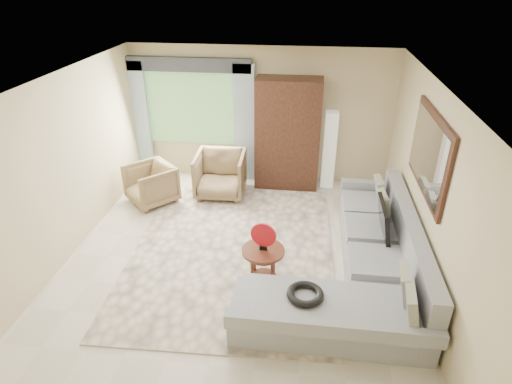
# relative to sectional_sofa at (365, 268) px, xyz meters

# --- Properties ---
(ground) EXTENTS (6.00, 6.00, 0.00)m
(ground) POSITION_rel_sectional_sofa_xyz_m (-1.78, 0.18, -0.28)
(ground) COLOR silver
(ground) RESTS_ON ground
(area_rug) EXTENTS (3.14, 4.10, 0.02)m
(area_rug) POSITION_rel_sectional_sofa_xyz_m (-1.89, 0.55, -0.27)
(area_rug) COLOR #F5DAC1
(area_rug) RESTS_ON ground
(sectional_sofa) EXTENTS (2.30, 3.46, 0.90)m
(sectional_sofa) POSITION_rel_sectional_sofa_xyz_m (0.00, 0.00, 0.00)
(sectional_sofa) COLOR #A6A9AE
(sectional_sofa) RESTS_ON ground
(tv_screen) EXTENTS (0.14, 0.74, 0.48)m
(tv_screen) POSITION_rel_sectional_sofa_xyz_m (0.27, 0.57, 0.44)
(tv_screen) COLOR black
(tv_screen) RESTS_ON sectional_sofa
(garden_hose) EXTENTS (0.43, 0.43, 0.09)m
(garden_hose) POSITION_rel_sectional_sofa_xyz_m (-0.78, -0.92, 0.26)
(garden_hose) COLOR black
(garden_hose) RESTS_ON sectional_sofa
(coffee_table) EXTENTS (0.57, 0.57, 0.57)m
(coffee_table) POSITION_rel_sectional_sofa_xyz_m (-1.35, -0.16, 0.01)
(coffee_table) COLOR #472013
(coffee_table) RESTS_ON ground
(red_disc) EXTENTS (0.34, 0.08, 0.34)m
(red_disc) POSITION_rel_sectional_sofa_xyz_m (-1.35, -0.16, 0.51)
(red_disc) COLOR #B6121B
(red_disc) RESTS_ON coffee_table
(armchair_left) EXTENTS (1.10, 1.10, 0.72)m
(armchair_left) POSITION_rel_sectional_sofa_xyz_m (-3.62, 1.87, 0.08)
(armchair_left) COLOR #9D7F56
(armchair_left) RESTS_ON ground
(armchair_right) EXTENTS (0.92, 0.95, 0.83)m
(armchair_right) POSITION_rel_sectional_sofa_xyz_m (-2.43, 2.31, 0.13)
(armchair_right) COLOR olive
(armchair_right) RESTS_ON ground
(potted_plant) EXTENTS (0.59, 0.55, 0.52)m
(potted_plant) POSITION_rel_sectional_sofa_xyz_m (-3.87, 2.66, -0.02)
(potted_plant) COLOR #999999
(potted_plant) RESTS_ON ground
(armoire) EXTENTS (1.20, 0.55, 2.10)m
(armoire) POSITION_rel_sectional_sofa_xyz_m (-1.23, 2.90, 0.77)
(armoire) COLOR black
(armoire) RESTS_ON ground
(floor_lamp) EXTENTS (0.24, 0.24, 1.50)m
(floor_lamp) POSITION_rel_sectional_sofa_xyz_m (-0.43, 2.96, 0.47)
(floor_lamp) COLOR silver
(floor_lamp) RESTS_ON ground
(window) EXTENTS (1.80, 0.04, 1.40)m
(window) POSITION_rel_sectional_sofa_xyz_m (-3.13, 3.15, 1.12)
(window) COLOR #669E59
(window) RESTS_ON wall_back
(curtain_left) EXTENTS (0.40, 0.08, 2.30)m
(curtain_left) POSITION_rel_sectional_sofa_xyz_m (-4.18, 3.06, 0.87)
(curtain_left) COLOR #9EB7CC
(curtain_left) RESTS_ON ground
(curtain_right) EXTENTS (0.40, 0.08, 2.30)m
(curtain_right) POSITION_rel_sectional_sofa_xyz_m (-2.08, 3.06, 0.87)
(curtain_right) COLOR #9EB7CC
(curtain_right) RESTS_ON ground
(valance) EXTENTS (2.40, 0.12, 0.26)m
(valance) POSITION_rel_sectional_sofa_xyz_m (-3.13, 3.08, 1.97)
(valance) COLOR #1E232D
(valance) RESTS_ON wall_back
(wall_mirror) EXTENTS (0.05, 1.70, 1.05)m
(wall_mirror) POSITION_rel_sectional_sofa_xyz_m (0.68, 0.53, 1.47)
(wall_mirror) COLOR black
(wall_mirror) RESTS_ON wall_right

